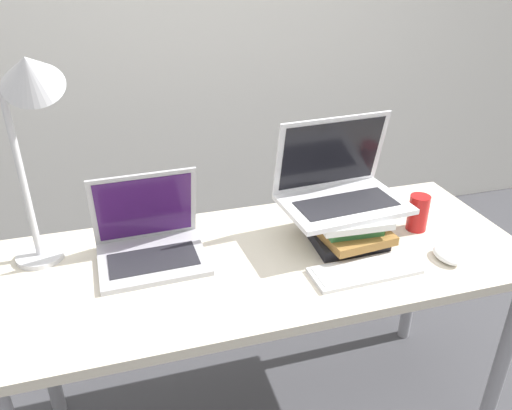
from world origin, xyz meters
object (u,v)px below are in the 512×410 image
Objects in this scene: wireless_keyboard at (365,271)px; soda_can at (418,213)px; laptop_left at (150,242)px; desk_lamp at (30,100)px; mouse at (447,255)px; laptop_on_books at (340,187)px; book_stack at (345,224)px.

soda_can reaches higher than wireless_keyboard.
wireless_keyboard is at bearing -24.04° from laptop_left.
wireless_keyboard is 0.50× the size of desk_lamp.
mouse is 1.25m from desk_lamp.
mouse is at bearing -17.43° from laptop_left.
laptop_on_books is at bearing -5.38° from desk_lamp.
desk_lamp reaches higher than soda_can.
soda_can reaches higher than mouse.
desk_lamp is (-0.84, 0.31, 0.48)m from wireless_keyboard.
mouse is at bearing -93.93° from soda_can.
mouse reaches higher than wireless_keyboard.
desk_lamp is (-1.12, 0.13, 0.43)m from soda_can.
wireless_keyboard is 3.02× the size of mouse.
laptop_on_books is 0.92m from desk_lamp.
desk_lamp is at bearing 168.53° from laptop_left.
mouse is at bearing -37.61° from book_stack.
laptop_left is at bearing 155.96° from wireless_keyboard.
book_stack is 0.44× the size of desk_lamp.
laptop_on_books is at bearing -2.72° from laptop_left.
book_stack is at bearing 142.39° from mouse.
book_stack is 0.88× the size of wireless_keyboard.
wireless_keyboard is at bearing -20.40° from desk_lamp.
book_stack is 2.67× the size of mouse.
desk_lamp reaches higher than mouse.
book_stack is at bearing -82.29° from laptop_on_books.
book_stack is 0.97m from desk_lamp.
mouse is 0.88× the size of soda_can.
mouse is (0.25, -0.19, -0.04)m from book_stack.
book_stack is at bearing 179.22° from soda_can.
book_stack is 2.34× the size of soda_can.
wireless_keyboard is at bearing 178.50° from mouse.
desk_lamp is at bearing 163.92° from mouse.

